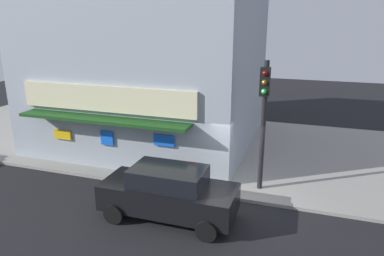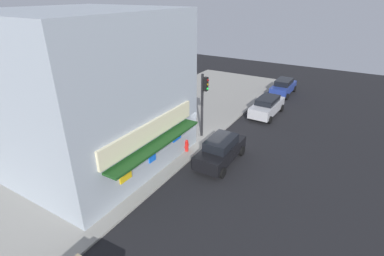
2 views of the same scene
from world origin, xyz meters
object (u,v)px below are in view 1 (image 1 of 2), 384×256
trash_can (81,151)px  parked_car_black (169,193)px  traffic_light (264,110)px  potted_plant_by_window (122,142)px  pedestrian (206,144)px  fire_hydrant (192,172)px  potted_plant_by_doorway (61,139)px

trash_can → parked_car_black: parked_car_black is taller
traffic_light → trash_can: size_ratio=5.67×
potted_plant_by_window → parked_car_black: (4.20, -4.59, 0.30)m
pedestrian → traffic_light: bearing=-29.9°
traffic_light → fire_hydrant: bearing=-176.4°
traffic_light → potted_plant_by_doorway: (-9.17, 0.79, -2.30)m
traffic_light → potted_plant_by_window: traffic_light is taller
fire_hydrant → potted_plant_by_doorway: (-6.63, 0.95, 0.30)m
traffic_light → potted_plant_by_doorway: traffic_light is taller
fire_hydrant → pedestrian: (0.09, 1.57, 0.62)m
potted_plant_by_doorway → fire_hydrant: bearing=-8.2°
trash_can → parked_car_black: (5.37, -3.01, 0.33)m
fire_hydrant → potted_plant_by_window: (-4.15, 2.12, 0.05)m
traffic_light → fire_hydrant: 3.64m
potted_plant_by_doorway → parked_car_black: size_ratio=0.28×
fire_hydrant → trash_can: size_ratio=1.00×
fire_hydrant → trash_can: trash_can is taller
traffic_light → parked_car_black: traffic_light is taller
traffic_light → trash_can: (-7.86, 0.38, -2.59)m
trash_can → pedestrian: 5.54m
potted_plant_by_doorway → potted_plant_by_window: potted_plant_by_doorway is taller
fire_hydrant → potted_plant_by_doorway: bearing=171.8°
pedestrian → parked_car_black: (-0.04, -4.04, -0.27)m
traffic_light → trash_can: bearing=177.2°
traffic_light → parked_car_black: size_ratio=1.09×
traffic_light → parked_car_black: (-2.49, -2.63, -2.25)m
pedestrian → potted_plant_by_window: (-4.23, 0.55, -0.57)m
potted_plant_by_window → parked_car_black: size_ratio=0.21×
fire_hydrant → potted_plant_by_window: bearing=152.9°
fire_hydrant → potted_plant_by_doorway: potted_plant_by_doorway is taller
potted_plant_by_doorway → traffic_light: bearing=-4.9°
fire_hydrant → pedestrian: pedestrian is taller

